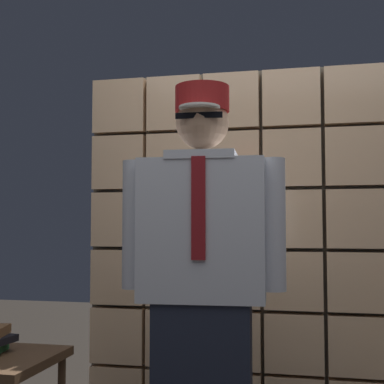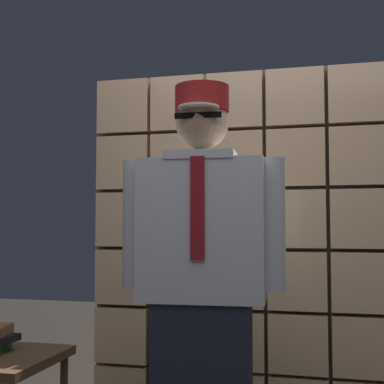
{
  "view_description": "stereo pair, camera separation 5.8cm",
  "coord_description": "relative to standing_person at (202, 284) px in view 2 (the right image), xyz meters",
  "views": [
    {
      "loc": [
        0.27,
        -1.65,
        1.13
      ],
      "look_at": [
        -0.22,
        0.57,
        1.28
      ],
      "focal_mm": 50.76,
      "sensor_mm": 36.0,
      "label": 1
    },
    {
      "loc": [
        0.33,
        -1.64,
        1.13
      ],
      "look_at": [
        -0.22,
        0.57,
        1.28
      ],
      "focal_mm": 50.76,
      "sensor_mm": 36.0,
      "label": 2
    }
  ],
  "objects": [
    {
      "name": "glass_block_wall",
      "position": [
        0.17,
        0.86,
        0.11
      ],
      "size": [
        2.05,
        0.1,
        2.05
      ],
      "color": "#E0B78C",
      "rests_on": "ground"
    },
    {
      "name": "standing_person",
      "position": [
        0.0,
        0.0,
        0.0
      ],
      "size": [
        0.69,
        0.3,
        1.72
      ],
      "rotation": [
        0.0,
        0.0,
        0.06
      ],
      "color": "#1E2333",
      "rests_on": "ground"
    }
  ]
}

